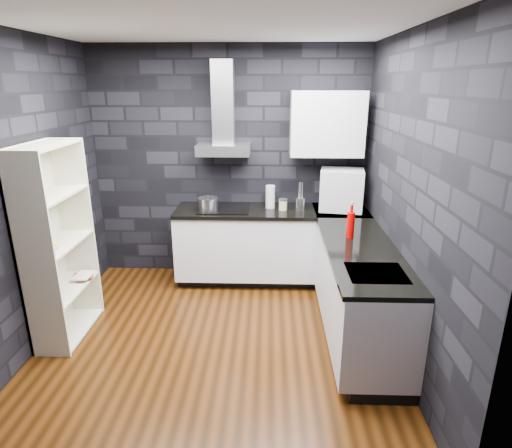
# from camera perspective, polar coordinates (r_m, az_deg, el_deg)

# --- Properties ---
(ground) EXTENTS (3.20, 3.20, 0.00)m
(ground) POSITION_cam_1_polar(r_m,az_deg,el_deg) (4.13, -5.25, -15.25)
(ground) COLOR #411F09
(ceiling) EXTENTS (3.20, 3.20, 0.00)m
(ceiling) POSITION_cam_1_polar(r_m,az_deg,el_deg) (3.47, -6.66, 25.16)
(ceiling) COLOR white
(wall_back) EXTENTS (3.20, 0.05, 2.70)m
(wall_back) POSITION_cam_1_polar(r_m,az_deg,el_deg) (5.14, -3.50, 7.88)
(wall_back) COLOR black
(wall_back) RESTS_ON ground
(wall_front) EXTENTS (3.20, 0.05, 2.70)m
(wall_front) POSITION_cam_1_polar(r_m,az_deg,el_deg) (2.07, -11.78, -8.82)
(wall_front) COLOR black
(wall_front) RESTS_ON ground
(wall_left) EXTENTS (0.05, 3.20, 2.70)m
(wall_left) POSITION_cam_1_polar(r_m,az_deg,el_deg) (4.11, -28.95, 2.94)
(wall_left) COLOR black
(wall_left) RESTS_ON ground
(wall_right) EXTENTS (0.05, 3.20, 2.70)m
(wall_right) POSITION_cam_1_polar(r_m,az_deg,el_deg) (3.72, 19.82, 2.73)
(wall_right) COLOR black
(wall_right) RESTS_ON ground
(toekick_back) EXTENTS (2.18, 0.50, 0.10)m
(toekick_back) POSITION_cam_1_polar(r_m,az_deg,el_deg) (5.25, 1.97, -6.81)
(toekick_back) COLOR black
(toekick_back) RESTS_ON ground
(toekick_right) EXTENTS (0.50, 1.78, 0.10)m
(toekick_right) POSITION_cam_1_polar(r_m,az_deg,el_deg) (4.25, 13.71, -13.91)
(toekick_right) COLOR black
(toekick_right) RESTS_ON ground
(counter_back_cab) EXTENTS (2.20, 0.60, 0.76)m
(counter_back_cab) POSITION_cam_1_polar(r_m,az_deg,el_deg) (5.05, 2.02, -2.58)
(counter_back_cab) COLOR white
(counter_back_cab) RESTS_ON ground
(counter_right_cab) EXTENTS (0.60, 1.80, 0.76)m
(counter_right_cab) POSITION_cam_1_polar(r_m,az_deg,el_deg) (4.03, 13.61, -8.75)
(counter_right_cab) COLOR white
(counter_right_cab) RESTS_ON ground
(counter_back_top) EXTENTS (2.20, 0.62, 0.04)m
(counter_back_top) POSITION_cam_1_polar(r_m,az_deg,el_deg) (4.91, 2.07, 1.74)
(counter_back_top) COLOR black
(counter_back_top) RESTS_ON counter_back_cab
(counter_right_top) EXTENTS (0.62, 1.80, 0.04)m
(counter_right_top) POSITION_cam_1_polar(r_m,az_deg,el_deg) (3.87, 13.91, -3.46)
(counter_right_top) COLOR black
(counter_right_top) RESTS_ON counter_right_cab
(counter_corner_top) EXTENTS (0.62, 0.62, 0.04)m
(counter_corner_top) POSITION_cam_1_polar(r_m,az_deg,el_deg) (4.98, 11.31, 1.65)
(counter_corner_top) COLOR black
(counter_corner_top) RESTS_ON counter_right_cab
(hood_body) EXTENTS (0.60, 0.34, 0.12)m
(hood_body) POSITION_cam_1_polar(r_m,az_deg,el_deg) (4.92, -4.35, 9.87)
(hood_body) COLOR #A6A6AB
(hood_body) RESTS_ON wall_back
(hood_chimney) EXTENTS (0.24, 0.20, 0.90)m
(hood_chimney) POSITION_cam_1_polar(r_m,az_deg,el_deg) (4.94, -4.41, 15.85)
(hood_chimney) COLOR #A6A6AB
(hood_chimney) RESTS_ON hood_body
(upper_cabinet) EXTENTS (0.80, 0.35, 0.70)m
(upper_cabinet) POSITION_cam_1_polar(r_m,az_deg,el_deg) (4.90, 9.43, 13.05)
(upper_cabinet) COLOR silver
(upper_cabinet) RESTS_ON wall_back
(cooktop) EXTENTS (0.58, 0.50, 0.01)m
(cooktop) POSITION_cam_1_polar(r_m,az_deg,el_deg) (4.94, -4.32, 2.12)
(cooktop) COLOR black
(cooktop) RESTS_ON counter_back_top
(sink_rim) EXTENTS (0.44, 0.40, 0.01)m
(sink_rim) POSITION_cam_1_polar(r_m,az_deg,el_deg) (3.42, 15.74, -6.35)
(sink_rim) COLOR #A6A6AB
(sink_rim) RESTS_ON counter_right_top
(pot) EXTENTS (0.24, 0.24, 0.13)m
(pot) POSITION_cam_1_polar(r_m,az_deg,el_deg) (4.85, -6.40, 2.60)
(pot) COLOR silver
(pot) RESTS_ON cooktop
(glass_vase) EXTENTS (0.11, 0.11, 0.26)m
(glass_vase) POSITION_cam_1_polar(r_m,az_deg,el_deg) (4.93, 1.92, 3.64)
(glass_vase) COLOR silver
(glass_vase) RESTS_ON counter_back_top
(storage_jar) EXTENTS (0.11, 0.11, 0.11)m
(storage_jar) POSITION_cam_1_polar(r_m,az_deg,el_deg) (4.87, 3.62, 2.53)
(storage_jar) COLOR #C5B58D
(storage_jar) RESTS_ON counter_back_top
(utensil_crock) EXTENTS (0.11, 0.11, 0.14)m
(utensil_crock) POSITION_cam_1_polar(r_m,az_deg,el_deg) (4.90, 5.88, 2.70)
(utensil_crock) COLOR silver
(utensil_crock) RESTS_ON counter_back_top
(appliance_garage) EXTENTS (0.52, 0.43, 0.47)m
(appliance_garage) POSITION_cam_1_polar(r_m,az_deg,el_deg) (4.94, 11.31, 4.44)
(appliance_garage) COLOR silver
(appliance_garage) RESTS_ON counter_back_top
(red_bottle) EXTENTS (0.09, 0.09, 0.24)m
(red_bottle) POSITION_cam_1_polar(r_m,az_deg,el_deg) (4.07, 12.50, -0.13)
(red_bottle) COLOR #B70000
(red_bottle) RESTS_ON counter_right_top
(bookshelf) EXTENTS (0.53, 0.86, 1.80)m
(bookshelf) POSITION_cam_1_polar(r_m,az_deg,el_deg) (4.24, -24.88, -2.47)
(bookshelf) COLOR beige
(bookshelf) RESTS_ON ground
(fruit_bowl) EXTENTS (0.20, 0.20, 0.05)m
(fruit_bowl) POSITION_cam_1_polar(r_m,az_deg,el_deg) (4.10, -25.80, -2.69)
(fruit_bowl) COLOR white
(fruit_bowl) RESTS_ON bookshelf
(book_red) EXTENTS (0.15, 0.10, 0.21)m
(book_red) POSITION_cam_1_polar(r_m,az_deg,el_deg) (4.50, -23.13, -5.53)
(book_red) COLOR maroon
(book_red) RESTS_ON bookshelf
(book_second) EXTENTS (0.16, 0.02, 0.22)m
(book_second) POSITION_cam_1_polar(r_m,az_deg,el_deg) (4.52, -23.09, -5.16)
(book_second) COLOR #B2B2B2
(book_second) RESTS_ON bookshelf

